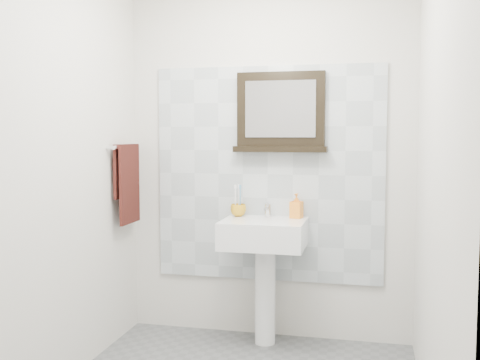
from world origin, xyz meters
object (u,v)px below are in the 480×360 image
at_px(framed_mirror, 281,114).
at_px(toothbrush_cup, 238,210).
at_px(soap_dispenser, 296,206).
at_px(pedestal_sink, 264,247).
at_px(hand_towel, 127,177).

bearing_deg(framed_mirror, toothbrush_cup, -167.09).
xyz_separation_m(toothbrush_cup, soap_dispenser, (0.41, 0.01, 0.04)).
xyz_separation_m(pedestal_sink, framed_mirror, (0.08, 0.19, 0.89)).
relative_size(toothbrush_cup, soap_dispenser, 0.64).
height_order(soap_dispenser, hand_towel, hand_towel).
bearing_deg(hand_towel, soap_dispenser, 8.68).
bearing_deg(pedestal_sink, soap_dispenser, 32.79).
bearing_deg(framed_mirror, pedestal_sink, -112.77).
distance_m(toothbrush_cup, soap_dispenser, 0.41).
xyz_separation_m(pedestal_sink, hand_towel, (-0.96, -0.05, 0.45)).
distance_m(soap_dispenser, framed_mirror, 0.64).
height_order(pedestal_sink, hand_towel, hand_towel).
height_order(toothbrush_cup, framed_mirror, framed_mirror).
bearing_deg(pedestal_sink, hand_towel, -177.12).
relative_size(pedestal_sink, hand_towel, 1.75).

